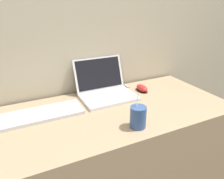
{
  "coord_description": "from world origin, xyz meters",
  "views": [
    {
      "loc": [
        -0.48,
        -0.69,
        1.35
      ],
      "look_at": [
        0.08,
        0.43,
        0.82
      ],
      "focal_mm": 35.0,
      "sensor_mm": 36.0,
      "label": 1
    }
  ],
  "objects_px": {
    "laptop": "(105,88)",
    "usb_stick": "(127,86)",
    "computer_mouse": "(142,88)",
    "external_keyboard": "(42,114)",
    "drink_cup": "(138,117)"
  },
  "relations": [
    {
      "from": "laptop",
      "to": "drink_cup",
      "type": "relative_size",
      "value": 1.96
    },
    {
      "from": "laptop",
      "to": "external_keyboard",
      "type": "relative_size",
      "value": 0.77
    },
    {
      "from": "computer_mouse",
      "to": "usb_stick",
      "type": "xyz_separation_m",
      "value": [
        -0.06,
        0.12,
        -0.02
      ]
    },
    {
      "from": "laptop",
      "to": "external_keyboard",
      "type": "xyz_separation_m",
      "value": [
        -0.43,
        -0.09,
        -0.04
      ]
    },
    {
      "from": "external_keyboard",
      "to": "usb_stick",
      "type": "distance_m",
      "value": 0.66
    },
    {
      "from": "laptop",
      "to": "drink_cup",
      "type": "bearing_deg",
      "value": -91.56
    },
    {
      "from": "drink_cup",
      "to": "external_keyboard",
      "type": "bearing_deg",
      "value": 141.86
    },
    {
      "from": "computer_mouse",
      "to": "external_keyboard",
      "type": "relative_size",
      "value": 0.25
    },
    {
      "from": "external_keyboard",
      "to": "usb_stick",
      "type": "height_order",
      "value": "external_keyboard"
    },
    {
      "from": "laptop",
      "to": "usb_stick",
      "type": "distance_m",
      "value": 0.23
    },
    {
      "from": "drink_cup",
      "to": "external_keyboard",
      "type": "xyz_separation_m",
      "value": [
        -0.42,
        0.33,
        -0.05
      ]
    },
    {
      "from": "drink_cup",
      "to": "usb_stick",
      "type": "xyz_separation_m",
      "value": [
        0.22,
        0.5,
        -0.05
      ]
    },
    {
      "from": "laptop",
      "to": "computer_mouse",
      "type": "bearing_deg",
      "value": -8.56
    },
    {
      "from": "laptop",
      "to": "computer_mouse",
      "type": "xyz_separation_m",
      "value": [
        0.27,
        -0.04,
        -0.03
      ]
    },
    {
      "from": "drink_cup",
      "to": "external_keyboard",
      "type": "distance_m",
      "value": 0.54
    }
  ]
}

